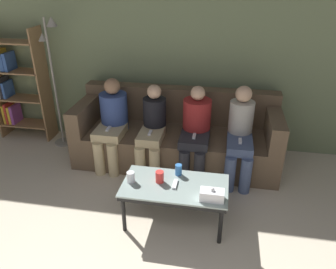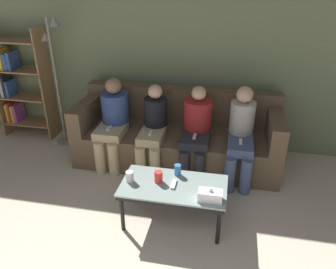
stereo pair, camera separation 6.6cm
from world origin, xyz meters
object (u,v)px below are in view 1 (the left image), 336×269
object	(u,v)px
coffee_table	(175,189)
tissue_box	(212,195)
cup_far_center	(131,177)
seated_person_left_end	(112,120)
cup_near_right	(160,177)
seated_person_mid_left	(153,127)
couch	(177,137)
seated_person_right_end	(240,132)
standing_lamp	(54,71)
cup_near_left	(179,170)
bookshelf	(14,85)
game_remote	(175,184)
seated_person_mid_right	(196,128)

from	to	relation	value
coffee_table	tissue_box	distance (m)	0.41
cup_far_center	seated_person_left_end	world-z (taller)	seated_person_left_end
cup_near_right	seated_person_mid_left	distance (m)	1.00
couch	cup_far_center	size ratio (longest dim) A/B	23.55
couch	seated_person_right_end	xyz separation A→B (m)	(0.80, -0.25, 0.26)
couch	seated_person_left_end	bearing A→B (deg)	-165.23
cup_far_center	standing_lamp	distance (m)	2.11
couch	cup_near_left	xyz separation A→B (m)	(0.18, -1.05, 0.17)
cup_far_center	tissue_box	xyz separation A→B (m)	(0.80, -0.14, -0.00)
bookshelf	couch	bearing A→B (deg)	-6.80
couch	bookshelf	bearing A→B (deg)	173.20
game_remote	cup_near_right	bearing A→B (deg)	171.20
seated_person_left_end	seated_person_right_end	bearing A→B (deg)	-1.39
seated_person_left_end	cup_near_right	bearing A→B (deg)	-50.56
cup_near_left	seated_person_mid_right	world-z (taller)	seated_person_mid_right
couch	cup_far_center	distance (m)	1.29
coffee_table	seated_person_mid_right	xyz separation A→B (m)	(0.09, 1.01, 0.19)
tissue_box	seated_person_mid_right	bearing A→B (deg)	103.03
game_remote	seated_person_left_end	world-z (taller)	seated_person_left_end
cup_near_left	seated_person_mid_left	size ratio (longest dim) A/B	0.11
coffee_table	bookshelf	bearing A→B (deg)	149.84
coffee_table	seated_person_mid_left	bearing A→B (deg)	114.16
game_remote	seated_person_mid_left	bearing A→B (deg)	114.16
tissue_box	cup_near_left	bearing A→B (deg)	135.84
standing_lamp	seated_person_left_end	distance (m)	1.09
cup_far_center	bookshelf	xyz separation A→B (m)	(-2.19, 1.55, 0.31)
couch	tissue_box	xyz separation A→B (m)	(0.54, -1.40, 0.17)
seated_person_left_end	seated_person_mid_right	world-z (taller)	seated_person_left_end
seated_person_left_end	tissue_box	bearing A→B (deg)	-41.46
seated_person_left_end	seated_person_right_end	distance (m)	1.61
tissue_box	bookshelf	world-z (taller)	bookshelf
standing_lamp	bookshelf	bearing A→B (deg)	169.15
coffee_table	standing_lamp	distance (m)	2.44
couch	cup_near_right	distance (m)	1.22
tissue_box	game_remote	bearing A→B (deg)	155.69
bookshelf	cup_near_left	bearing A→B (deg)	-27.01
coffee_table	cup_far_center	xyz separation A→B (m)	(-0.44, -0.02, 0.10)
cup_far_center	seated_person_mid_right	bearing A→B (deg)	62.85
seated_person_left_end	seated_person_mid_left	xyz separation A→B (m)	(0.54, -0.04, -0.04)
tissue_box	seated_person_left_end	distance (m)	1.79
game_remote	standing_lamp	size ratio (longest dim) A/B	0.08
seated_person_left_end	seated_person_mid_right	distance (m)	1.07
coffee_table	standing_lamp	size ratio (longest dim) A/B	0.57
coffee_table	tissue_box	size ratio (longest dim) A/B	4.69
couch	cup_near_right	size ratio (longest dim) A/B	21.96
seated_person_right_end	bookshelf	bearing A→B (deg)	170.53
game_remote	tissue_box	bearing A→B (deg)	-24.31
cup_near_right	game_remote	world-z (taller)	cup_near_right
couch	coffee_table	world-z (taller)	couch
game_remote	bookshelf	world-z (taller)	bookshelf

